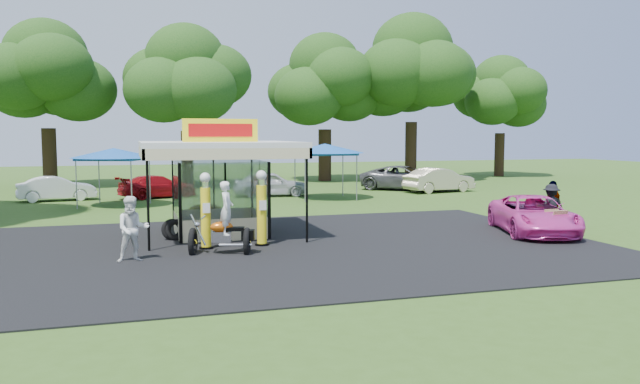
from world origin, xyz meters
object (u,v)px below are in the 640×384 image
(motorcycle, at_px, (224,225))
(bg_car_d, at_px, (405,178))
(gas_pump_right, at_px, (262,210))
(a_frame_sign, at_px, (556,225))
(spectator_west, at_px, (133,229))
(spectator_east_b, at_px, (553,204))
(bg_car_e, at_px, (439,180))
(bg_car_b, at_px, (158,187))
(gas_station_kiosk, at_px, (219,186))
(kiosk_car, at_px, (212,215))
(spectator_east_a, at_px, (551,206))
(gas_pump_left, at_px, (206,213))
(bg_car_a, at_px, (57,189))
(bg_car_c, at_px, (270,184))
(tent_west, at_px, (114,154))
(tent_east, at_px, (325,149))
(pink_sedan, at_px, (534,215))

(motorcycle, xyz_separation_m, bg_car_d, (14.57, 18.55, -0.11))
(gas_pump_right, relative_size, a_frame_sign, 2.37)
(spectator_west, bearing_deg, spectator_east_b, 2.34)
(bg_car_e, bearing_deg, bg_car_b, 73.47)
(gas_station_kiosk, distance_m, spectator_west, 5.09)
(kiosk_car, distance_m, spectator_west, 6.92)
(bg_car_b, bearing_deg, spectator_east_a, -160.78)
(kiosk_car, xyz_separation_m, bg_car_d, (14.20, 12.68, 0.31))
(a_frame_sign, bearing_deg, gas_pump_right, 167.36)
(spectator_west, bearing_deg, gas_pump_left, 25.30)
(bg_car_a, relative_size, bg_car_e, 0.88)
(bg_car_a, xyz_separation_m, bg_car_c, (11.76, -0.97, 0.07))
(motorcycle, bearing_deg, spectator_east_a, 21.85)
(spectator_east_b, bearing_deg, bg_car_e, -124.48)
(bg_car_d, bearing_deg, tent_west, 142.46)
(gas_pump_left, relative_size, tent_west, 0.58)
(gas_pump_left, height_order, gas_pump_right, gas_pump_right)
(motorcycle, relative_size, kiosk_car, 0.82)
(spectator_east_b, bearing_deg, gas_pump_right, -19.85)
(gas_station_kiosk, distance_m, gas_pump_left, 2.87)
(a_frame_sign, bearing_deg, bg_car_b, 120.90)
(gas_pump_left, distance_m, spectator_west, 2.59)
(bg_car_b, height_order, bg_car_c, bg_car_c)
(a_frame_sign, relative_size, bg_car_b, 0.23)
(bg_car_a, bearing_deg, tent_west, -148.08)
(gas_pump_left, bearing_deg, spectator_west, -149.41)
(bg_car_a, xyz_separation_m, tent_east, (14.42, -3.24, 2.14))
(bg_car_d, xyz_separation_m, tent_east, (-6.67, -3.73, 2.02))
(spectator_west, distance_m, bg_car_e, 25.13)
(a_frame_sign, bearing_deg, bg_car_d, 77.89)
(motorcycle, relative_size, bg_car_d, 0.41)
(a_frame_sign, xyz_separation_m, bg_car_b, (-12.47, 18.85, 0.12))
(gas_pump_left, bearing_deg, bg_car_d, 49.51)
(bg_car_b, bearing_deg, gas_station_kiosk, 165.05)
(gas_pump_right, relative_size, spectator_east_b, 1.35)
(spectator_east_b, bearing_deg, bg_car_c, -86.24)
(bg_car_a, distance_m, bg_car_c, 11.80)
(motorcycle, xyz_separation_m, a_frame_sign, (11.33, -0.74, -0.37))
(bg_car_d, bearing_deg, a_frame_sign, -149.77)
(gas_pump_right, height_order, spectator_east_b, gas_pump_right)
(bg_car_b, height_order, tent_east, tent_east)
(spectator_east_b, xyz_separation_m, tent_east, (-5.23, 13.04, 1.90))
(gas_station_kiosk, relative_size, bg_car_d, 0.95)
(bg_car_a, bearing_deg, pink_sedan, -143.44)
(pink_sedan, xyz_separation_m, spectator_west, (-14.06, -0.93, 0.25))
(motorcycle, distance_m, spectator_west, 2.69)
(bg_car_b, relative_size, tent_west, 1.06)
(gas_pump_left, relative_size, tent_east, 0.55)
(gas_pump_left, relative_size, spectator_west, 1.29)
(bg_car_d, relative_size, tent_west, 1.35)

